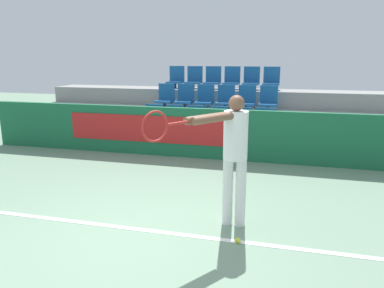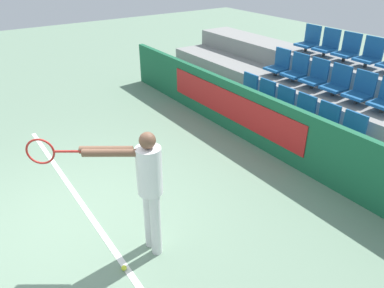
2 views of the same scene
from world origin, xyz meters
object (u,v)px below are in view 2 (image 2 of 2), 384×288
object	(u,v)px
stadium_chair_2	(281,104)
stadium_chair_15	(370,55)
stadium_chair_14	(348,49)
tennis_player	(144,182)
stadium_chair_1	(263,97)
stadium_chair_10	(361,90)
stadium_chair_3	(302,113)
stadium_chair_0	(247,90)
stadium_chair_7	(296,70)
stadium_chair_9	(337,83)
tennis_ball	(124,268)
stadium_chair_4	(324,122)
stadium_chair_8	(316,76)
stadium_chair_12	(309,40)
stadium_chair_13	(327,45)
stadium_chair_5	(350,133)
stadium_chair_6	(279,64)

from	to	relation	value
stadium_chair_2	stadium_chair_15	bearing A→B (deg)	74.45
stadium_chair_14	tennis_player	bearing A→B (deg)	-76.11
stadium_chair_2	tennis_player	xyz separation A→B (m)	(1.39, -3.78, 0.35)
stadium_chair_1	stadium_chair_14	bearing A→B (deg)	74.45
stadium_chair_10	stadium_chair_3	bearing A→B (deg)	-119.10
stadium_chair_0	stadium_chair_15	world-z (taller)	stadium_chair_15
stadium_chair_0	stadium_chair_7	size ratio (longest dim) A/B	1.00
stadium_chair_0	stadium_chair_1	bearing A→B (deg)	0.00
stadium_chair_9	stadium_chair_14	bearing A→B (deg)	119.10
stadium_chair_9	tennis_ball	world-z (taller)	stadium_chair_9
stadium_chair_4	stadium_chair_9	distance (m)	1.14
stadium_chair_8	stadium_chair_12	size ratio (longest dim) A/B	1.00
stadium_chair_13	stadium_chair_15	xyz separation A→B (m)	(1.03, 0.00, 0.00)
stadium_chair_8	stadium_chair_13	size ratio (longest dim) A/B	1.00
stadium_chair_9	stadium_chair_0	bearing A→B (deg)	-149.09
tennis_ball	stadium_chair_1	bearing A→B (deg)	116.31
stadium_chair_0	tennis_ball	size ratio (longest dim) A/B	8.96
stadium_chair_5	tennis_player	size ratio (longest dim) A/B	0.36
stadium_chair_4	stadium_chair_6	xyz separation A→B (m)	(-2.07, 0.93, 0.42)
stadium_chair_5	stadium_chair_14	bearing A→B (deg)	129.86
stadium_chair_0	tennis_player	distance (m)	4.50
stadium_chair_3	stadium_chair_12	distance (m)	2.56
stadium_chair_10	stadium_chair_13	world-z (taller)	stadium_chair_13
stadium_chair_2	stadium_chair_8	xyz separation A→B (m)	(0.00, 0.93, 0.42)
stadium_chair_0	stadium_chair_3	xyz separation A→B (m)	(1.55, 0.00, 0.00)
stadium_chair_14	stadium_chair_15	world-z (taller)	same
stadium_chair_0	stadium_chair_12	size ratio (longest dim) A/B	1.00
stadium_chair_6	stadium_chair_3	bearing A→B (deg)	-30.91
stadium_chair_0	stadium_chair_2	bearing A→B (deg)	0.00
stadium_chair_12	stadium_chair_13	xyz separation A→B (m)	(0.52, 0.00, 0.00)
stadium_chair_5	stadium_chair_2	bearing A→B (deg)	180.00
stadium_chair_1	stadium_chair_4	world-z (taller)	same
stadium_chair_7	tennis_ball	distance (m)	5.62
stadium_chair_4	stadium_chair_15	distance (m)	2.10
stadium_chair_14	stadium_chair_15	xyz separation A→B (m)	(0.52, 0.00, 0.00)
stadium_chair_10	stadium_chair_5	bearing A→B (deg)	-60.90
stadium_chair_8	stadium_chair_14	bearing A→B (deg)	90.00
stadium_chair_12	stadium_chair_15	bearing A→B (deg)	0.00
stadium_chair_15	stadium_chair_3	bearing A→B (deg)	-90.00
stadium_chair_6	stadium_chair_8	distance (m)	1.03
stadium_chair_13	tennis_ball	world-z (taller)	stadium_chair_13
stadium_chair_2	stadium_chair_9	size ratio (longest dim) A/B	1.00
stadium_chair_3	tennis_ball	world-z (taller)	stadium_chair_3
stadium_chair_14	stadium_chair_0	bearing A→B (deg)	-119.10
stadium_chair_3	tennis_player	world-z (taller)	tennis_player
stadium_chair_3	tennis_player	size ratio (longest dim) A/B	0.36
stadium_chair_4	stadium_chair_15	bearing A→B (deg)	105.55
stadium_chair_1	stadium_chair_7	xyz separation A→B (m)	(0.00, 0.93, 0.42)
stadium_chair_4	stadium_chair_8	xyz separation A→B (m)	(-1.03, 0.93, 0.42)
stadium_chair_5	stadium_chair_12	size ratio (longest dim) A/B	1.00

